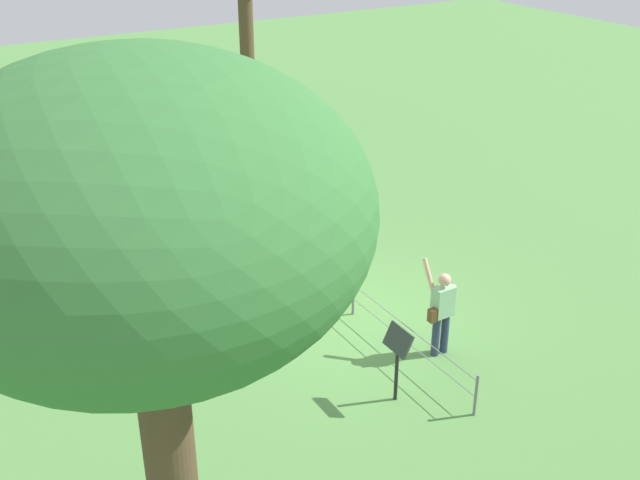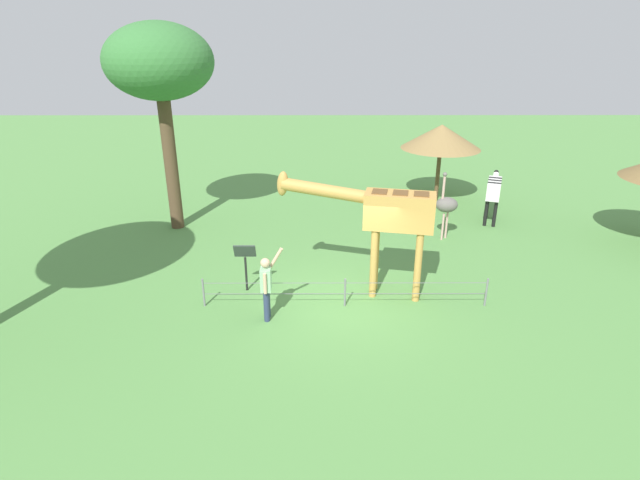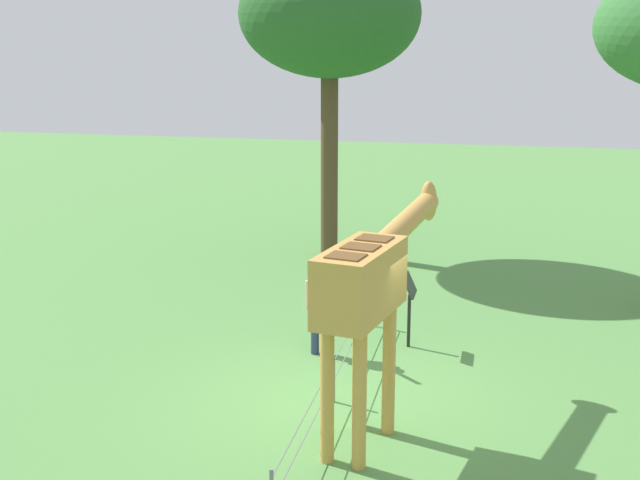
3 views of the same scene
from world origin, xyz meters
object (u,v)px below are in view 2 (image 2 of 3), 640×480
(ostrich, at_px, (447,205))
(shade_hut_far, at_px, (441,137))
(zebra, at_px, (494,190))
(info_sign, at_px, (245,257))
(tree_east, at_px, (159,65))
(giraffe, at_px, (385,215))
(visitor, at_px, (266,285))

(ostrich, distance_m, shade_hut_far, 4.34)
(zebra, xyz_separation_m, ostrich, (2.03, 1.61, 0.01))
(ostrich, height_order, info_sign, ostrich)
(zebra, distance_m, ostrich, 2.59)
(info_sign, bearing_deg, shade_hut_far, -131.04)
(zebra, xyz_separation_m, shade_hut_far, (1.42, -2.46, 1.39))
(shade_hut_far, distance_m, tree_east, 10.47)
(tree_east, relative_size, info_sign, 5.04)
(giraffe, distance_m, ostrich, 4.56)
(shade_hut_far, xyz_separation_m, tree_east, (9.64, 2.95, 2.82))
(ostrich, xyz_separation_m, tree_east, (9.03, -1.12, 4.20))
(tree_east, height_order, info_sign, tree_east)
(visitor, relative_size, zebra, 0.99)
(tree_east, distance_m, info_sign, 7.09)
(giraffe, relative_size, shade_hut_far, 1.30)
(shade_hut_far, bearing_deg, giraffe, 68.27)
(giraffe, bearing_deg, visitor, 23.94)
(giraffe, distance_m, shade_hut_far, 8.37)
(visitor, distance_m, zebra, 9.86)
(tree_east, bearing_deg, visitor, 121.35)
(visitor, height_order, zebra, visitor)
(ostrich, relative_size, tree_east, 0.34)
(zebra, relative_size, info_sign, 1.36)
(visitor, bearing_deg, tree_east, -58.65)
(giraffe, xyz_separation_m, shade_hut_far, (-3.09, -7.76, 0.39))
(ostrich, bearing_deg, zebra, -141.61)
(shade_hut_far, height_order, info_sign, shade_hut_far)
(visitor, bearing_deg, ostrich, -137.06)
(giraffe, height_order, shade_hut_far, giraffe)
(giraffe, height_order, visitor, giraffe)
(zebra, distance_m, tree_east, 11.84)
(visitor, xyz_separation_m, zebra, (-7.36, -6.57, 0.26))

